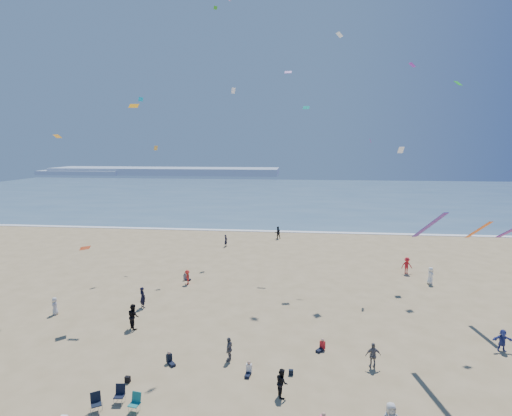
# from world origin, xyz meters

# --- Properties ---
(ground) EXTENTS (220.00, 220.00, 0.00)m
(ground) POSITION_xyz_m (0.00, 0.00, 0.00)
(ground) COLOR tan
(ground) RESTS_ON ground
(ocean) EXTENTS (220.00, 100.00, 0.06)m
(ocean) POSITION_xyz_m (0.00, 95.00, 0.03)
(ocean) COLOR #476B84
(ocean) RESTS_ON ground
(surf_line) EXTENTS (220.00, 1.20, 0.08)m
(surf_line) POSITION_xyz_m (0.00, 45.00, 0.04)
(surf_line) COLOR white
(surf_line) RESTS_ON ground
(headland_far) EXTENTS (110.00, 20.00, 3.20)m
(headland_far) POSITION_xyz_m (-60.00, 170.00, 1.60)
(headland_far) COLOR #7A8EA8
(headland_far) RESTS_ON ground
(headland_near) EXTENTS (40.00, 14.00, 2.00)m
(headland_near) POSITION_xyz_m (-100.00, 165.00, 1.00)
(headland_near) COLOR #7A8EA8
(headland_near) RESTS_ON ground
(standing_flyers) EXTENTS (35.12, 41.95, 1.94)m
(standing_flyers) POSITION_xyz_m (4.64, 15.38, 0.87)
(standing_flyers) COLOR silver
(standing_flyers) RESTS_ON ground
(seated_group) EXTENTS (14.44, 21.71, 0.84)m
(seated_group) POSITION_xyz_m (1.00, 6.96, 0.42)
(seated_group) COLOR silver
(seated_group) RESTS_ON ground
(chair_cluster) EXTENTS (2.76, 1.55, 1.00)m
(chair_cluster) POSITION_xyz_m (-4.58, -0.38, 0.50)
(chair_cluster) COLOR black
(chair_cluster) RESTS_ON ground
(black_backpack) EXTENTS (0.30, 0.22, 0.38)m
(black_backpack) POSITION_xyz_m (-5.03, 2.01, 0.19)
(black_backpack) COLOR black
(black_backpack) RESTS_ON ground
(navy_bag) EXTENTS (0.28, 0.18, 0.34)m
(navy_bag) POSITION_xyz_m (4.61, 3.84, 0.17)
(navy_bag) COLOR black
(navy_bag) RESTS_ON ground
(kites_aloft) EXTENTS (36.52, 33.89, 28.67)m
(kites_aloft) POSITION_xyz_m (9.62, 14.57, 14.57)
(kites_aloft) COLOR purple
(kites_aloft) RESTS_ON ground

